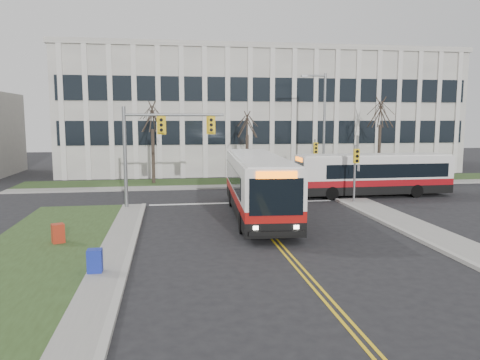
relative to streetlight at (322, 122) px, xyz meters
name	(u,v)px	position (x,y,z in m)	size (l,w,h in m)	color
ground	(268,233)	(-8.03, -16.20, -5.19)	(120.00, 120.00, 0.00)	black
grass_verge	(16,276)	(-18.03, -21.20, -5.13)	(5.00, 26.00, 0.12)	#2E431C
sidewalk_west	(105,271)	(-15.03, -21.20, -5.12)	(1.20, 26.00, 0.14)	#9E9B93
sidewalk_east	(477,254)	(-0.53, -21.20, -5.12)	(2.00, 26.00, 0.14)	#9E9B93
sidewalk_cross	(289,185)	(-3.03, -1.00, -5.12)	(44.00, 1.60, 0.14)	#9E9B93
building_lawn	(281,181)	(-3.03, 1.80, -5.13)	(44.00, 5.00, 0.12)	#2E431C
office_building	(256,114)	(-3.03, 13.80, 0.81)	(40.00, 16.00, 12.00)	silver
mast_arm_signal	(153,139)	(-13.65, -9.04, -0.94)	(6.11, 0.38, 6.20)	slate
signal_pole_near	(355,165)	(-0.83, -9.30, -2.69)	(0.34, 0.39, 3.80)	slate
signal_pole_far	(315,155)	(-0.83, -0.80, -2.69)	(0.34, 0.39, 3.80)	slate
streetlight	(322,122)	(0.00, 0.00, 0.00)	(2.15, 0.25, 9.20)	slate
directory_sign	(254,169)	(-5.53, 1.30, -4.02)	(1.50, 0.12, 2.00)	slate
tree_left	(152,118)	(-14.03, 1.80, 0.32)	(1.80, 1.80, 7.70)	#42352B
tree_mid	(247,126)	(-6.03, 2.00, -0.31)	(1.80, 1.80, 6.82)	#42352B
tree_right	(381,114)	(5.97, 1.80, 0.71)	(1.80, 1.80, 8.25)	#42352B
bus_main	(258,187)	(-7.81, -12.30, -3.52)	(2.72, 12.53, 3.34)	silver
bus_cross	(373,176)	(1.61, -6.70, -3.73)	(2.37, 10.95, 2.92)	silver
newspaper_box_blue	(95,263)	(-15.33, -21.45, -4.72)	(0.50, 0.45, 0.95)	#162698
newspaper_box_red	(58,235)	(-17.53, -17.08, -4.72)	(0.50, 0.45, 0.95)	#A42A15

